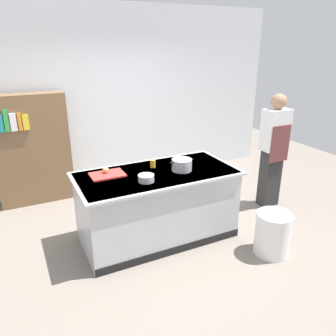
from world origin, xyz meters
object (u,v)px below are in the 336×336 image
object	(u,v)px
onion	(106,170)
person_chef	(273,149)
bookshelf	(32,150)
mixing_bowl	(146,178)
juice_cup	(153,164)
stock_pot	(182,165)
trash_bin	(273,234)

from	to	relation	value
onion	person_chef	size ratio (longest dim) A/B	0.04
person_chef	bookshelf	size ratio (longest dim) A/B	1.01
person_chef	mixing_bowl	bearing A→B (deg)	108.77
onion	person_chef	world-z (taller)	person_chef
mixing_bowl	juice_cup	world-z (taller)	juice_cup
juice_cup	person_chef	distance (m)	1.91
juice_cup	bookshelf	distance (m)	2.07
stock_pot	person_chef	world-z (taller)	person_chef
onion	trash_bin	world-z (taller)	onion
onion	juice_cup	size ratio (longest dim) A/B	0.77
onion	person_chef	distance (m)	2.51
stock_pot	bookshelf	xyz separation A→B (m)	(-1.58, 1.86, -0.12)
mixing_bowl	bookshelf	world-z (taller)	bookshelf
stock_pot	trash_bin	bearing A→B (deg)	-48.55
juice_cup	person_chef	bearing A→B (deg)	-3.37
person_chef	bookshelf	world-z (taller)	person_chef
mixing_bowl	juice_cup	bearing A→B (deg)	56.71
juice_cup	trash_bin	world-z (taller)	juice_cup
stock_pot	person_chef	size ratio (longest dim) A/B	0.18
trash_bin	onion	bearing A→B (deg)	145.09
person_chef	bookshelf	xyz separation A→B (m)	(-3.21, 1.72, -0.06)
juice_cup	bookshelf	world-z (taller)	bookshelf
onion	mixing_bowl	size ratio (longest dim) A/B	0.41
mixing_bowl	person_chef	world-z (taller)	person_chef
stock_pot	trash_bin	size ratio (longest dim) A/B	0.60
mixing_bowl	trash_bin	xyz separation A→B (m)	(1.30, -0.74, -0.68)
onion	mixing_bowl	world-z (taller)	onion
mixing_bowl	person_chef	distance (m)	2.18
mixing_bowl	juice_cup	distance (m)	0.46
mixing_bowl	person_chef	size ratio (longest dim) A/B	0.11
bookshelf	person_chef	bearing A→B (deg)	-28.20
onion	juice_cup	xyz separation A→B (m)	(0.61, -0.03, -0.01)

